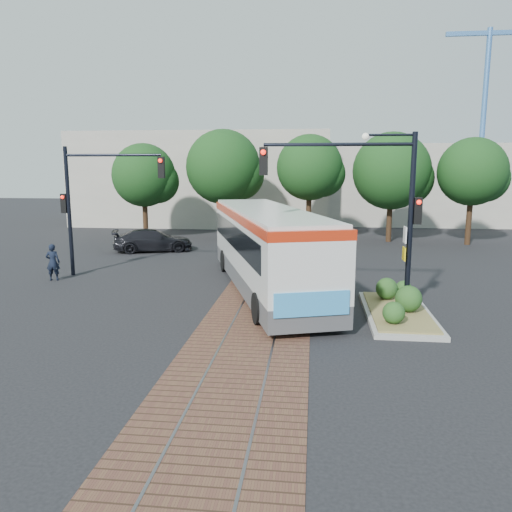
# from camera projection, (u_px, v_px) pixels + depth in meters

# --- Properties ---
(ground) EXTENTS (120.00, 120.00, 0.00)m
(ground) POSITION_uv_depth(u_px,v_px,m) (263.00, 304.00, 18.78)
(ground) COLOR black
(ground) RESTS_ON ground
(trackbed) EXTENTS (3.60, 40.00, 0.02)m
(trackbed) POSITION_uv_depth(u_px,v_px,m) (272.00, 280.00, 22.69)
(trackbed) COLOR brown
(trackbed) RESTS_ON ground
(tree_row) EXTENTS (26.40, 5.60, 7.67)m
(tree_row) POSITION_uv_depth(u_px,v_px,m) (305.00, 170.00, 33.84)
(tree_row) COLOR #382314
(tree_row) RESTS_ON ground
(warehouses) EXTENTS (40.00, 13.00, 8.00)m
(warehouses) POSITION_uv_depth(u_px,v_px,m) (289.00, 181.00, 46.28)
(warehouses) COLOR #ADA899
(warehouses) RESTS_ON ground
(crane) EXTENTS (8.00, 0.50, 18.00)m
(crane) POSITION_uv_depth(u_px,v_px,m) (484.00, 106.00, 48.07)
(crane) COLOR #3F72B2
(crane) RESTS_ON ground
(city_bus) EXTENTS (6.38, 12.85, 3.39)m
(city_bus) POSITION_uv_depth(u_px,v_px,m) (266.00, 245.00, 20.67)
(city_bus) COLOR #444446
(city_bus) RESTS_ON ground
(traffic_island) EXTENTS (2.20, 5.20, 1.13)m
(traffic_island) POSITION_uv_depth(u_px,v_px,m) (398.00, 306.00, 17.30)
(traffic_island) COLOR gray
(traffic_island) RESTS_ON ground
(signal_pole_main) EXTENTS (5.49, 0.46, 6.00)m
(signal_pole_main) POSITION_uv_depth(u_px,v_px,m) (374.00, 194.00, 16.82)
(signal_pole_main) COLOR black
(signal_pole_main) RESTS_ON ground
(signal_pole_left) EXTENTS (4.99, 0.34, 6.00)m
(signal_pole_left) POSITION_uv_depth(u_px,v_px,m) (91.00, 194.00, 22.95)
(signal_pole_left) COLOR black
(signal_pole_left) RESTS_ON ground
(officer) EXTENTS (0.67, 0.51, 1.67)m
(officer) POSITION_uv_depth(u_px,v_px,m) (53.00, 262.00, 22.49)
(officer) COLOR black
(officer) RESTS_ON ground
(parked_car) EXTENTS (5.09, 3.34, 1.37)m
(parked_car) POSITION_uv_depth(u_px,v_px,m) (153.00, 240.00, 30.34)
(parked_car) COLOR black
(parked_car) RESTS_ON ground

